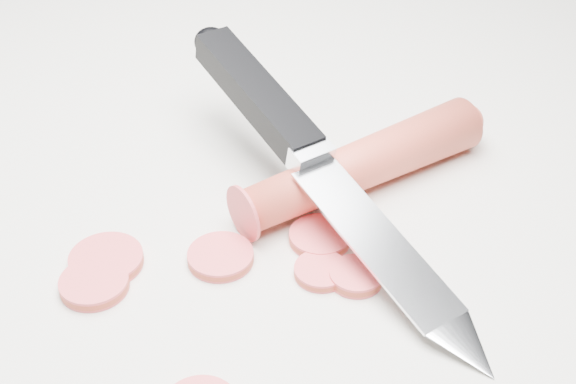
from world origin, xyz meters
The scene contains 9 objects.
ground centered at (0.00, 0.00, 0.00)m, with size 2.40×2.40×0.00m, color silver.
carrot centered at (0.03, 0.06, 0.02)m, with size 0.03×0.03×0.17m, color red.
carrot_slice_0 centered at (-0.05, -0.09, 0.00)m, with size 0.04×0.04×0.01m, color #DE3E45.
carrot_slice_1 centered at (-0.04, -0.10, 0.00)m, with size 0.04×0.04×0.01m, color #DE3E45.
carrot_slice_2 centered at (0.03, 0.00, 0.00)m, with size 0.04×0.04×0.01m, color #DE3E45.
carrot_slice_3 centered at (0.05, -0.02, 0.00)m, with size 0.03×0.03×0.01m, color #DE3E45.
carrot_slice_4 centered at (0.07, -0.01, 0.00)m, with size 0.03×0.03×0.01m, color #DE3E45.
carrot_slice_5 centered at (0.00, -0.05, 0.00)m, with size 0.04×0.04×0.01m, color #DE3E45.
kitchen_knife centered at (0.03, 0.02, 0.04)m, with size 0.28×0.13×0.07m, color silver, non-canonical shape.
Camera 1 is at (0.23, -0.29, 0.31)m, focal length 50.00 mm.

